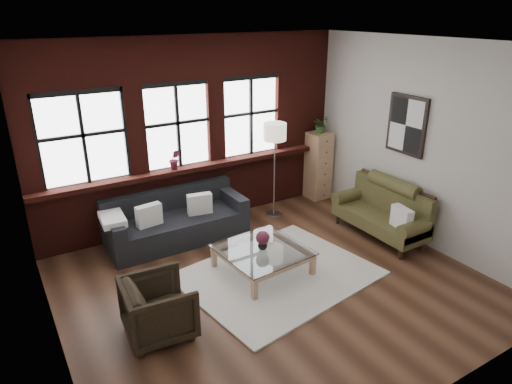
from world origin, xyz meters
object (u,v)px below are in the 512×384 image
armchair (159,308)px  drawer_chest (318,166)px  dark_sofa (177,217)px  vase (263,245)px  vintage_settee (380,212)px  coffee_table (262,261)px  floor_lamp (274,167)px

armchair → drawer_chest: size_ratio=0.58×
dark_sofa → vase: dark_sofa is taller
vintage_settee → armchair: (-4.00, -0.47, -0.10)m
vintage_settee → vase: 2.25m
vase → coffee_table: bearing=0.0°
coffee_table → vase: (-0.00, 0.00, 0.26)m
armchair → drawer_chest: (4.19, 2.36, 0.31)m
floor_lamp → vintage_settee: bearing=-58.1°
coffee_table → vintage_settee: bearing=-1.5°
vase → drawer_chest: drawer_chest is taller
coffee_table → vase: bearing=180.0°
drawer_chest → floor_lamp: (-1.21, -0.25, 0.27)m
vintage_settee → vase: size_ratio=11.80×
coffee_table → drawer_chest: size_ratio=0.86×
floor_lamp → vase: bearing=-128.0°
drawer_chest → floor_lamp: size_ratio=0.71×
coffee_table → drawer_chest: drawer_chest is taller
armchair → floor_lamp: (2.98, 2.11, 0.58)m
armchair → coffee_table: bearing=-68.9°
vintage_settee → armchair: size_ratio=2.18×
dark_sofa → coffee_table: dark_sofa is taller
vintage_settee → drawer_chest: 1.92m
drawer_chest → vase: bearing=-143.2°
armchair → vase: bearing=-68.9°
floor_lamp → coffee_table: bearing=-128.0°
dark_sofa → drawer_chest: (3.12, 0.26, 0.26)m
dark_sofa → coffee_table: size_ratio=1.97×
vintage_settee → coffee_table: size_ratio=1.49×
dark_sofa → coffee_table: bearing=-66.7°
coffee_table → drawer_chest: 3.10m
vintage_settee → floor_lamp: (-1.02, 1.64, 0.49)m
dark_sofa → armchair: bearing=-117.1°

